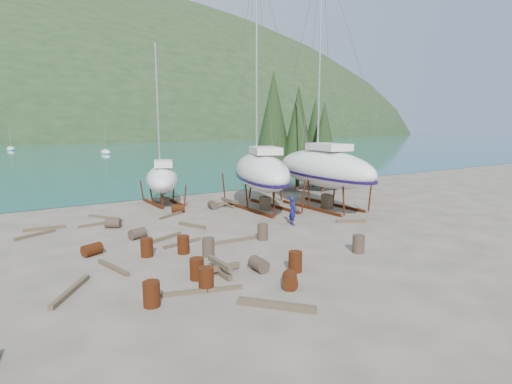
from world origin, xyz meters
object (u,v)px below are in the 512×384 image
small_sailboat_shore (162,178)px  worker (293,211)px  large_sailboat_near (261,171)px  large_sailboat_far (323,168)px

small_sailboat_shore → worker: size_ratio=6.86×
large_sailboat_near → worker: 5.76m
small_sailboat_shore → worker: small_sailboat_shore is taller
large_sailboat_near → worker: large_sailboat_near is taller
small_sailboat_shore → large_sailboat_far: bearing=-20.6°
large_sailboat_near → large_sailboat_far: size_ratio=0.96×
small_sailboat_shore → worker: 12.18m
large_sailboat_near → small_sailboat_shore: 8.19m
large_sailboat_near → large_sailboat_far: bearing=-4.0°
small_sailboat_shore → worker: bearing=-49.8°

